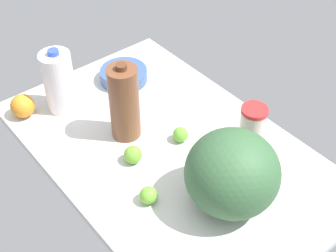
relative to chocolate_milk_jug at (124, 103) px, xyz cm
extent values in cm
cube|color=silver|center=(14.96, 6.86, -15.53)|extent=(120.00, 76.00, 3.00)
cylinder|color=brown|center=(0.00, 0.00, -0.12)|extent=(10.39, 10.39, 27.84)
cylinder|color=#59331E|center=(0.00, 0.00, 14.70)|extent=(3.64, 3.64, 1.80)
cylinder|color=beige|center=(32.90, 28.23, -5.83)|extent=(8.65, 8.65, 16.40)
cylinder|color=red|center=(32.90, 28.23, 3.07)|extent=(8.91, 8.91, 1.40)
ellipsoid|color=#355F39|center=(45.03, 6.34, -1.05)|extent=(28.20, 28.20, 25.97)
cylinder|color=#3A588E|center=(-26.27, 17.54, -11.49)|extent=(18.90, 18.90, 5.08)
cylinder|color=white|center=(-27.07, -10.01, -2.19)|extent=(11.33, 11.33, 23.68)
cylinder|color=blue|center=(-27.07, -10.01, 10.55)|extent=(3.97, 3.97, 1.80)
sphere|color=#6AB334|center=(29.37, -12.67, -11.22)|extent=(5.63, 5.63, 5.63)
sphere|color=#6BB232|center=(12.64, -6.28, -10.95)|extent=(6.16, 6.16, 6.16)
sphere|color=#68B734|center=(15.09, 12.52, -11.32)|extent=(5.44, 5.44, 5.44)
sphere|color=orange|center=(-32.09, -23.65, -9.62)|extent=(8.82, 8.82, 8.82)
camera|label=1|loc=(103.50, -65.72, 100.63)|focal=50.00mm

